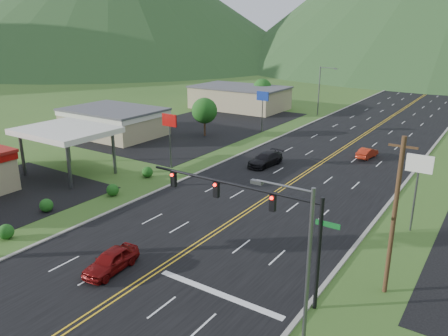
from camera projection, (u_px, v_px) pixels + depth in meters
The scene contains 15 objects.
traffic_signal at pixel (257, 210), 26.21m from camera, with size 13.10×0.43×7.00m.
streetlight_east at pixel (302, 262), 20.62m from camera, with size 3.28×0.25×9.00m.
streetlight_west at pixel (321, 88), 80.22m from camera, with size 3.28×0.25×9.00m.
gas_canopy at pixel (66, 132), 47.69m from camera, with size 10.00×8.00×5.30m.
building_west_mid at pixel (114, 120), 66.43m from camera, with size 14.40×10.40×4.10m.
building_west_far at pixel (239, 97), 88.12m from camera, with size 18.40×11.40×4.50m.
pole_sign_west_a at pixel (170, 126), 49.76m from camera, with size 2.00×0.18×6.40m.
pole_sign_west_b at pixel (263, 100), 67.21m from camera, with size 2.00×0.18×6.40m.
pole_sign_east_a at pixel (419, 172), 33.97m from camera, with size 2.00×0.18×6.40m.
tree_west_a at pixel (204, 111), 65.17m from camera, with size 3.84×3.84×5.82m.
tree_west_b at pixel (262, 88), 89.21m from camera, with size 3.84×3.84×5.82m.
utility_pole_a at pixel (394, 216), 25.76m from camera, with size 1.60×0.28×10.00m.
car_red_near at pixel (111, 261), 29.39m from camera, with size 1.75×4.35×1.48m, color maroon.
car_dark_mid at pixel (265, 160), 51.87m from camera, with size 2.13×5.25×1.52m, color black.
car_red_far at pixel (367, 153), 55.03m from camera, with size 1.35×3.87×1.28m, color #9E2311.
Camera 1 is at (18.18, -7.25, 15.77)m, focal length 35.00 mm.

